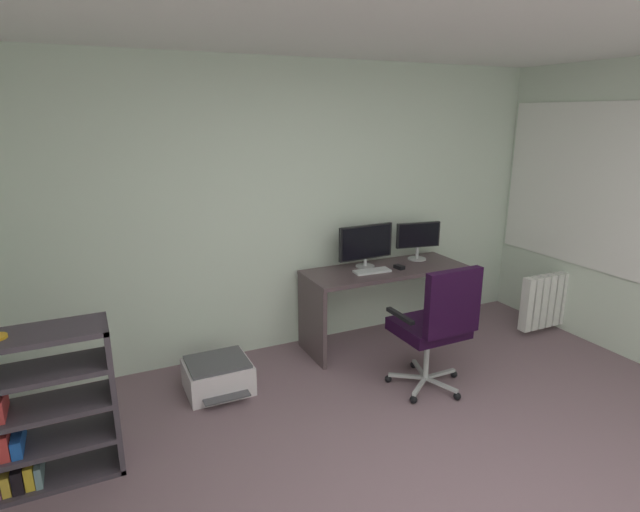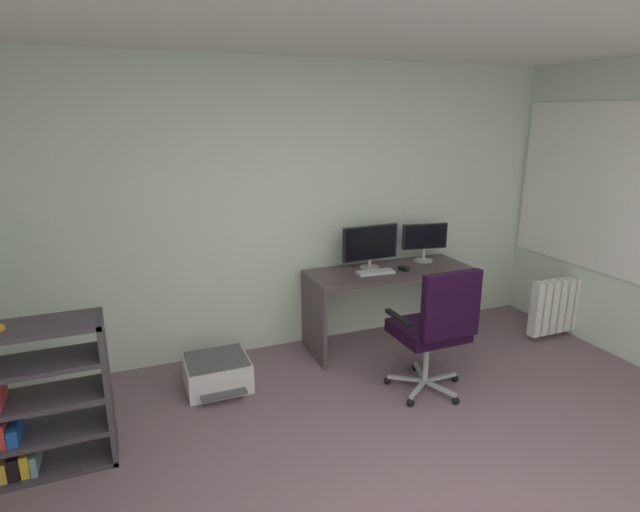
{
  "view_description": "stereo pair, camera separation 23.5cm",
  "coord_description": "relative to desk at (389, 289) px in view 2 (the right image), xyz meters",
  "views": [
    {
      "loc": [
        -1.69,
        -1.46,
        2.15
      ],
      "look_at": [
        -0.01,
        2.09,
        1.04
      ],
      "focal_mm": 28.44,
      "sensor_mm": 36.0,
      "label": 1
    },
    {
      "loc": [
        -1.48,
        -1.55,
        2.15
      ],
      "look_at": [
        -0.01,
        2.09,
        1.04
      ],
      "focal_mm": 28.44,
      "sensor_mm": 36.0,
      "label": 2
    }
  ],
  "objects": [
    {
      "name": "wall_back",
      "position": [
        -0.81,
        0.41,
        0.75
      ],
      "size": [
        5.28,
        0.1,
        2.62
      ],
      "primitive_type": "cube",
      "color": "silver",
      "rests_on": "ground"
    },
    {
      "name": "window_pane",
      "position": [
        1.83,
        -0.5,
        0.94
      ],
      "size": [
        0.01,
        1.55,
        1.45
      ],
      "primitive_type": "cube",
      "color": "white"
    },
    {
      "name": "window_frame",
      "position": [
        1.82,
        -0.5,
        0.94
      ],
      "size": [
        0.02,
        1.63,
        1.53
      ],
      "primitive_type": "cube",
      "color": "white"
    },
    {
      "name": "desk",
      "position": [
        0.0,
        0.0,
        0.0
      ],
      "size": [
        1.55,
        0.57,
        0.75
      ],
      "color": "#4F3F43",
      "rests_on": "ground"
    },
    {
      "name": "monitor_main",
      "position": [
        -0.15,
        0.12,
        0.42
      ],
      "size": [
        0.56,
        0.18,
        0.4
      ],
      "color": "#B2B5B7",
      "rests_on": "desk"
    },
    {
      "name": "monitor_secondary",
      "position": [
        0.45,
        0.12,
        0.42
      ],
      "size": [
        0.45,
        0.18,
        0.38
      ],
      "color": "#B2B5B7",
      "rests_on": "desk"
    },
    {
      "name": "keyboard",
      "position": [
        -0.18,
        -0.05,
        0.2
      ],
      "size": [
        0.35,
        0.15,
        0.02
      ],
      "primitive_type": "cube",
      "rotation": [
        0.0,
        0.0,
        -0.07
      ],
      "color": "silver",
      "rests_on": "desk"
    },
    {
      "name": "computer_mouse",
      "position": [
        0.11,
        -0.07,
        0.21
      ],
      "size": [
        0.08,
        0.11,
        0.03
      ],
      "primitive_type": "cube",
      "rotation": [
        0.0,
        0.0,
        0.16
      ],
      "color": "black",
      "rests_on": "desk"
    },
    {
      "name": "office_chair",
      "position": [
        -0.13,
        -0.96,
        0.05
      ],
      "size": [
        0.63,
        0.63,
        1.06
      ],
      "color": "#B7BABC",
      "rests_on": "ground"
    },
    {
      "name": "bookshelf",
      "position": [
        -2.97,
        -0.78,
        -0.11
      ],
      "size": [
        0.87,
        0.34,
        0.96
      ],
      "color": "#3F3640",
      "rests_on": "ground"
    },
    {
      "name": "printer",
      "position": [
        -1.68,
        -0.21,
        -0.43
      ],
      "size": [
        0.51,
        0.52,
        0.26
      ],
      "color": "silver",
      "rests_on": "ground"
    },
    {
      "name": "radiator",
      "position": [
        1.73,
        -0.5,
        -0.22
      ],
      "size": [
        0.85,
        0.1,
        0.55
      ],
      "color": "white",
      "rests_on": "ground"
    }
  ]
}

